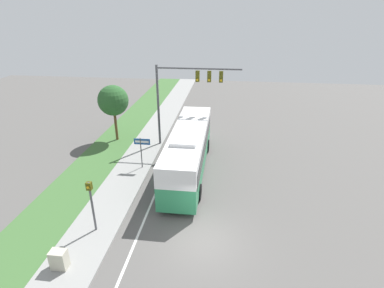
# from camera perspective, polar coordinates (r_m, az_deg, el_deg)

# --- Properties ---
(ground_plane) EXTENTS (80.00, 80.00, 0.00)m
(ground_plane) POSITION_cam_1_polar(r_m,az_deg,el_deg) (16.90, 2.09, -18.06)
(ground_plane) COLOR #565451
(sidewalk) EXTENTS (2.80, 80.00, 0.12)m
(sidewalk) POSITION_cam_1_polar(r_m,az_deg,el_deg) (18.29, -18.42, -15.46)
(sidewalk) COLOR gray
(sidewalk) RESTS_ON ground_plane
(grass_verge) EXTENTS (3.60, 80.00, 0.10)m
(grass_verge) POSITION_cam_1_polar(r_m,az_deg,el_deg) (19.76, -27.11, -13.83)
(grass_verge) COLOR #3D6633
(grass_verge) RESTS_ON ground_plane
(lane_divider_near) EXTENTS (0.14, 30.00, 0.01)m
(lane_divider_near) POSITION_cam_1_polar(r_m,az_deg,el_deg) (17.47, -10.29, -16.82)
(lane_divider_near) COLOR silver
(lane_divider_near) RESTS_ON ground_plane
(bus) EXTENTS (2.59, 11.78, 3.55)m
(bus) POSITION_cam_1_polar(r_m,az_deg,el_deg) (22.31, -0.64, -0.76)
(bus) COLOR #2D8956
(bus) RESTS_ON ground_plane
(signal_gantry) EXTENTS (7.14, 0.41, 7.22)m
(signal_gantry) POSITION_cam_1_polar(r_m,az_deg,el_deg) (25.62, -1.35, 10.57)
(signal_gantry) COLOR #4C4C51
(signal_gantry) RESTS_ON ground_plane
(pedestrian_signal) EXTENTS (0.28, 0.34, 3.19)m
(pedestrian_signal) POSITION_cam_1_polar(r_m,az_deg,el_deg) (17.06, -18.66, -9.88)
(pedestrian_signal) COLOR #4C4C51
(pedestrian_signal) RESTS_ON ground_plane
(street_sign) EXTENTS (1.24, 0.08, 2.59)m
(street_sign) POSITION_cam_1_polar(r_m,az_deg,el_deg) (22.99, -9.57, -0.62)
(street_sign) COLOR #4C4C51
(street_sign) RESTS_ON ground_plane
(utility_cabinet) EXTENTS (0.76, 0.52, 0.98)m
(utility_cabinet) POSITION_cam_1_polar(r_m,az_deg,el_deg) (16.37, -23.99, -19.44)
(utility_cabinet) COLOR #B7B29E
(utility_cabinet) RESTS_ON sidewalk
(roadside_tree) EXTENTS (2.74, 2.74, 5.19)m
(roadside_tree) POSITION_cam_1_polar(r_m,az_deg,el_deg) (28.06, -14.79, 7.99)
(roadside_tree) COLOR brown
(roadside_tree) RESTS_ON grass_verge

